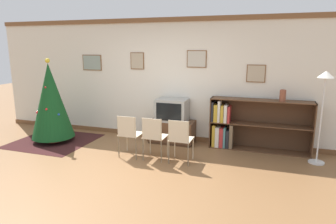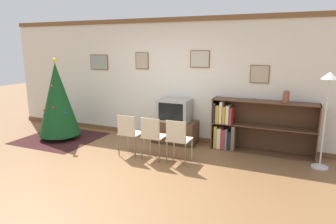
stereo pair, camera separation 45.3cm
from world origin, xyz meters
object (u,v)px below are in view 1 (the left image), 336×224
Objects in this scene: folding_chair_left at (129,133)px; bookshelf at (241,126)px; tv_console at (172,132)px; television at (172,110)px; vase at (283,95)px; folding_chair_right at (180,138)px; christmas_tree at (51,101)px; folding_chair_center at (154,136)px; standing_lamp at (324,93)px.

folding_chair_left is 2.31m from bookshelf.
tv_console is 1.45× the size of television.
television is 2.93× the size of vase.
vase reaches higher than folding_chair_right.
television is 0.82× the size of folding_chair_left.
tv_console is 2.41m from vase.
tv_console is 1.23m from folding_chair_right.
television is (0.00, -0.00, 0.49)m from tv_console.
folding_chair_center is (2.54, -0.34, -0.45)m from christmas_tree.
television is at bearing 16.73° from christmas_tree.
vase is (1.72, 1.13, 0.70)m from folding_chair_right.
tv_console is 1.19× the size of folding_chair_left.
christmas_tree is 4.13m from bookshelf.
vase is at bearing 0.58° from tv_console.
folding_chair_right is 0.41× the size of bookshelf.
folding_chair_left is at bearing -114.67° from television.
christmas_tree is 2.74m from tv_console.
folding_chair_left is 1.00× the size of folding_chair_right.
standing_lamp reaches higher than bookshelf.
television is 0.82× the size of folding_chair_center.
folding_chair_left is 3.56× the size of vase.
standing_lamp is (2.88, -0.30, 0.55)m from television.
tv_console is 1.13m from folding_chair_center.
folding_chair_right is at bearing -6.30° from christmas_tree.
christmas_tree reaches higher than television.
bookshelf is at bearing 50.83° from folding_chair_right.
television is (2.54, 0.76, -0.18)m from christmas_tree.
standing_lamp is (0.65, -0.32, 0.12)m from vase.
television is 1.24m from folding_chair_left.
standing_lamp is (2.88, 0.81, 0.82)m from folding_chair_center.
vase is at bearing 0.64° from television.
television is at bearing 65.33° from folding_chair_left.
vase reaches higher than folding_chair_left.
christmas_tree reaches higher than bookshelf.
tv_console is at bearing 16.78° from christmas_tree.
television is at bearing 90.00° from folding_chair_center.
standing_lamp is (2.37, 0.81, 0.82)m from folding_chair_right.
bookshelf is (1.47, 1.19, 0.02)m from folding_chair_center.
standing_lamp is at bearing 18.76° from folding_chair_right.
folding_chair_center is (-0.00, -1.10, 0.22)m from tv_console.
christmas_tree reaches higher than standing_lamp.
tv_console is 1.19× the size of folding_chair_center.
vase is at bearing 22.43° from folding_chair_left.
television is 0.34× the size of bookshelf.
bookshelf reaches higher than folding_chair_right.
bookshelf is 8.64× the size of vase.
folding_chair_left is at bearing -9.39° from christmas_tree.
folding_chair_center reaches higher than tv_console.
bookshelf is at bearing 3.28° from television.
vase reaches higher than folding_chair_center.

